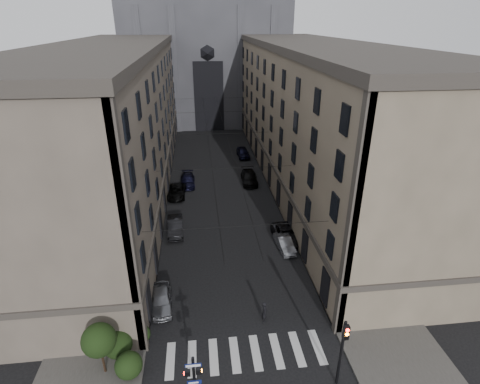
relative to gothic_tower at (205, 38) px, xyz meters
name	(u,v)px	position (x,y,z in m)	size (l,w,h in m)	color
sidewalk_left	(145,185)	(-10.50, -38.96, -17.72)	(7.00, 80.00, 0.15)	#383533
sidewalk_right	(289,178)	(10.50, -38.96, -17.72)	(7.00, 80.00, 0.15)	#383533
zebra_crossing	(245,353)	(0.00, -69.96, -17.79)	(11.00, 3.20, 0.01)	beige
building_left	(114,121)	(-13.44, -38.96, -8.45)	(13.60, 60.60, 18.85)	#52493F
building_right	(313,116)	(13.44, -38.96, -8.45)	(13.60, 60.60, 18.85)	brown
gothic_tower	(205,38)	(0.00, 0.00, 0.00)	(35.00, 23.00, 58.00)	#2D2D33
pedestrian_signal_left	(194,378)	(-3.51, -73.46, -15.48)	(1.02, 0.38, 4.00)	black
traffic_light_right	(343,347)	(5.60, -73.04, -14.51)	(0.34, 0.50, 5.20)	black
shrub_cluster	(115,346)	(-8.72, -69.95, -16.00)	(3.90, 4.40, 3.90)	black
tram_wires	(217,134)	(0.00, -39.33, -10.55)	(14.00, 60.00, 0.43)	black
car_left_near	(162,299)	(-6.20, -64.42, -17.08)	(1.70, 4.22, 1.44)	slate
car_left_midnear	(175,226)	(-5.57, -52.65, -17.02)	(1.65, 4.74, 1.56)	black
car_left_midfar	(177,192)	(-5.77, -43.24, -17.12)	(2.26, 4.89, 1.36)	black
car_left_far	(188,180)	(-4.36, -39.61, -17.09)	(1.98, 4.87, 1.41)	black
car_right_near	(285,244)	(5.69, -57.26, -17.16)	(1.36, 3.90, 1.28)	gray
car_right_midnear	(286,234)	(6.20, -55.58, -17.11)	(2.29, 4.97, 1.38)	black
car_right_midfar	(249,178)	(4.44, -39.71, -17.02)	(2.17, 5.33, 1.55)	black
car_right_far	(243,153)	(4.92, -28.59, -17.00)	(1.88, 4.68, 1.59)	black
pedestrian	(265,312)	(1.88, -66.96, -16.89)	(0.66, 0.43, 1.81)	black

